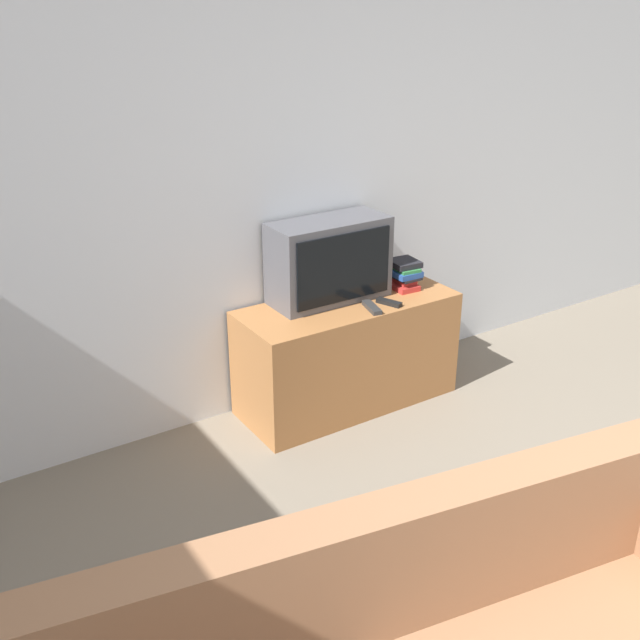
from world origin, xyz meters
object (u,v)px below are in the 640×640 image
at_px(tv_stand, 347,353).
at_px(remote_on_stand, 372,307).
at_px(book_stack, 403,274).
at_px(remote_secondary, 389,302).
at_px(television, 329,260).

bearing_deg(tv_stand, remote_on_stand, -71.09).
distance_m(book_stack, remote_on_stand, 0.39).
bearing_deg(remote_secondary, book_stack, 36.04).
height_order(television, book_stack, television).
relative_size(television, remote_secondary, 4.40).
xyz_separation_m(tv_stand, television, (-0.06, 0.10, 0.54)).
xyz_separation_m(television, remote_secondary, (0.23, -0.25, -0.22)).
height_order(book_stack, remote_secondary, book_stack).
height_order(remote_on_stand, remote_secondary, same).
bearing_deg(book_stack, tv_stand, -176.99).
xyz_separation_m(book_stack, remote_on_stand, (-0.35, -0.17, -0.07)).
bearing_deg(television, book_stack, -9.82).
xyz_separation_m(tv_stand, book_stack, (0.40, 0.02, 0.39)).
relative_size(book_stack, remote_on_stand, 1.22).
height_order(tv_stand, remote_secondary, remote_secondary).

